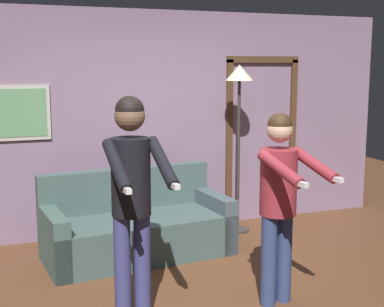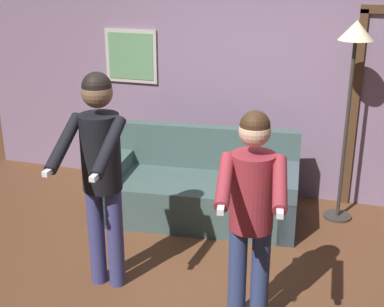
% 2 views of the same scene
% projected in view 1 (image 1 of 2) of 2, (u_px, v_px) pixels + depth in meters
% --- Properties ---
extents(ground_plane, '(12.00, 12.00, 0.00)m').
position_uv_depth(ground_plane, '(207.00, 299.00, 4.53)').
color(ground_plane, brown).
extents(back_wall_assembly, '(6.40, 0.10, 2.60)m').
position_uv_depth(back_wall_assembly, '(142.00, 123.00, 6.26)').
color(back_wall_assembly, slate).
rests_on(back_wall_assembly, ground_plane).
extents(couch, '(1.98, 1.03, 0.87)m').
position_uv_depth(couch, '(137.00, 229.00, 5.57)').
color(couch, '#3F5451').
rests_on(couch, ground_plane).
extents(torchiere_lamp, '(0.32, 0.32, 1.97)m').
position_uv_depth(torchiere_lamp, '(239.00, 95.00, 6.17)').
color(torchiere_lamp, '#332D28').
rests_on(torchiere_lamp, ground_plane).
extents(person_standing_left, '(0.45, 0.69, 1.74)m').
position_uv_depth(person_standing_left, '(132.00, 187.00, 4.02)').
color(person_standing_left, navy).
rests_on(person_standing_left, ground_plane).
extents(person_standing_right, '(0.50, 0.70, 1.59)m').
position_uv_depth(person_standing_right, '(280.00, 192.00, 4.31)').
color(person_standing_right, navy).
rests_on(person_standing_right, ground_plane).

